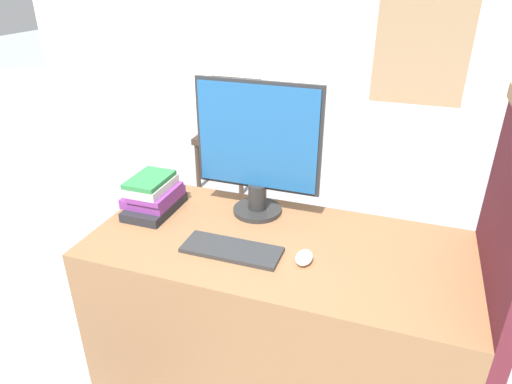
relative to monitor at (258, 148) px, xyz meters
name	(u,v)px	position (x,y,z in m)	size (l,w,h in m)	color
desk	(276,317)	(0.15, -0.20, -0.66)	(1.44, 0.68, 0.73)	#8C603D
carrel_divider	(487,298)	(0.89, -0.20, -0.35)	(0.07, 0.68, 1.32)	#5B1E28
monitor	(258,148)	(0.00, 0.00, 0.00)	(0.52, 0.20, 0.56)	#282828
keyboard	(232,250)	(0.01, -0.32, -0.28)	(0.37, 0.14, 0.02)	#2D2D2D
mouse	(304,258)	(0.28, -0.29, -0.27)	(0.06, 0.09, 0.04)	white
book_stack	(153,195)	(-0.42, -0.13, -0.22)	(0.19, 0.28, 0.16)	#232328
far_chair	(231,126)	(-0.84, 1.75, -0.55)	(0.44, 0.44, 0.85)	#38281E
bookshelf_far	(426,21)	(0.57, 4.89, 0.01)	(1.18, 0.32, 2.07)	#9E7A56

